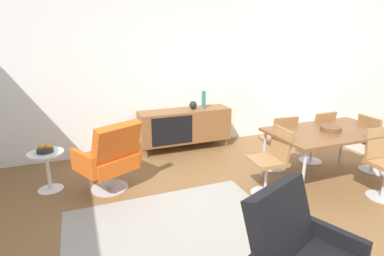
{
  "coord_description": "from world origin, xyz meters",
  "views": [
    {
      "loc": [
        -1.36,
        -2.45,
        1.92
      ],
      "look_at": [
        -0.13,
        0.68,
        0.9
      ],
      "focal_mm": 28.07,
      "sensor_mm": 36.0,
      "label": 1
    }
  ],
  "objects_px": {
    "dining_chair_front_right": "(383,161)",
    "fruit_bowl": "(45,149)",
    "dining_chair_far_end": "(373,141)",
    "vase_cobalt": "(193,105)",
    "wooden_bowl_on_table": "(331,129)",
    "lounge_chair_red": "(110,157)",
    "dining_chair_back_right": "(316,135)",
    "dining_table": "(329,133)",
    "dining_chair_back_left": "(279,140)",
    "sideboard": "(185,125)",
    "side_table_round": "(47,167)",
    "dining_chair_near_window": "(272,159)",
    "vase_sculptural_dark": "(204,100)"
  },
  "relations": [
    {
      "from": "sideboard",
      "to": "lounge_chair_red",
      "type": "height_order",
      "value": "lounge_chair_red"
    },
    {
      "from": "dining_chair_back_right",
      "to": "dining_chair_back_left",
      "type": "height_order",
      "value": "same"
    },
    {
      "from": "dining_chair_far_end",
      "to": "dining_chair_back_left",
      "type": "bearing_deg",
      "value": 155.97
    },
    {
      "from": "dining_chair_far_end",
      "to": "fruit_bowl",
      "type": "xyz_separation_m",
      "value": [
        -4.4,
        1.13,
        0.09
      ]
    },
    {
      "from": "dining_chair_near_window",
      "to": "dining_table",
      "type": "bearing_deg",
      "value": 0.29
    },
    {
      "from": "sideboard",
      "to": "dining_chair_far_end",
      "type": "bearing_deg",
      "value": -39.99
    },
    {
      "from": "vase_cobalt",
      "to": "dining_table",
      "type": "xyz_separation_m",
      "value": [
        1.19,
        -1.89,
        -0.09
      ]
    },
    {
      "from": "dining_chair_near_window",
      "to": "dining_chair_front_right",
      "type": "distance_m",
      "value": 1.36
    },
    {
      "from": "vase_cobalt",
      "to": "lounge_chair_red",
      "type": "xyz_separation_m",
      "value": [
        -1.56,
        -1.08,
        -0.32
      ]
    },
    {
      "from": "sideboard",
      "to": "dining_chair_near_window",
      "type": "xyz_separation_m",
      "value": [
        0.46,
        -1.89,
        0.03
      ]
    },
    {
      "from": "side_table_round",
      "to": "dining_chair_back_left",
      "type": "bearing_deg",
      "value": -10.32
    },
    {
      "from": "sideboard",
      "to": "dining_chair_back_right",
      "type": "bearing_deg",
      "value": -37.9
    },
    {
      "from": "dining_chair_far_end",
      "to": "fruit_bowl",
      "type": "bearing_deg",
      "value": 165.6
    },
    {
      "from": "dining_chair_near_window",
      "to": "dining_chair_front_right",
      "type": "relative_size",
      "value": 1.0
    },
    {
      "from": "vase_cobalt",
      "to": "side_table_round",
      "type": "bearing_deg",
      "value": -162.07
    },
    {
      "from": "sideboard",
      "to": "dining_chair_back_right",
      "type": "height_order",
      "value": "dining_chair_back_right"
    },
    {
      "from": "dining_chair_far_end",
      "to": "dining_chair_front_right",
      "type": "distance_m",
      "value": 0.78
    },
    {
      "from": "dining_chair_back_right",
      "to": "vase_cobalt",
      "type": "bearing_deg",
      "value": 139.31
    },
    {
      "from": "dining_chair_far_end",
      "to": "dining_chair_front_right",
      "type": "bearing_deg",
      "value": -133.73
    },
    {
      "from": "dining_chair_front_right",
      "to": "dining_chair_near_window",
      "type": "bearing_deg",
      "value": 155.9
    },
    {
      "from": "dining_chair_back_right",
      "to": "dining_chair_far_end",
      "type": "bearing_deg",
      "value": -45.84
    },
    {
      "from": "dining_chair_front_right",
      "to": "fruit_bowl",
      "type": "xyz_separation_m",
      "value": [
        -3.87,
        1.69,
        0.09
      ]
    },
    {
      "from": "dining_chair_front_right",
      "to": "lounge_chair_red",
      "type": "relative_size",
      "value": 0.9
    },
    {
      "from": "vase_cobalt",
      "to": "dining_chair_far_end",
      "type": "xyz_separation_m",
      "value": [
        2.08,
        -1.88,
        -0.32
      ]
    },
    {
      "from": "vase_cobalt",
      "to": "wooden_bowl_on_table",
      "type": "height_order",
      "value": "vase_cobalt"
    },
    {
      "from": "vase_cobalt",
      "to": "dining_chair_near_window",
      "type": "height_order",
      "value": "vase_cobalt"
    },
    {
      "from": "vase_cobalt",
      "to": "dining_chair_far_end",
      "type": "bearing_deg",
      "value": -42.1
    },
    {
      "from": "wooden_bowl_on_table",
      "to": "side_table_round",
      "type": "height_order",
      "value": "wooden_bowl_on_table"
    },
    {
      "from": "vase_cobalt",
      "to": "vase_sculptural_dark",
      "type": "height_order",
      "value": "vase_sculptural_dark"
    },
    {
      "from": "sideboard",
      "to": "vase_sculptural_dark",
      "type": "xyz_separation_m",
      "value": [
        0.36,
        0.0,
        0.43
      ]
    },
    {
      "from": "dining_table",
      "to": "lounge_chair_red",
      "type": "bearing_deg",
      "value": 163.7
    },
    {
      "from": "dining_chair_far_end",
      "to": "dining_chair_front_right",
      "type": "relative_size",
      "value": 1.0
    },
    {
      "from": "vase_cobalt",
      "to": "sideboard",
      "type": "bearing_deg",
      "value": -179.32
    },
    {
      "from": "dining_chair_back_right",
      "to": "lounge_chair_red",
      "type": "xyz_separation_m",
      "value": [
        -3.11,
        0.25,
        -0.0
      ]
    },
    {
      "from": "dining_table",
      "to": "dining_chair_front_right",
      "type": "bearing_deg",
      "value": -57.94
    },
    {
      "from": "dining_chair_near_window",
      "to": "dining_chair_far_end",
      "type": "bearing_deg",
      "value": 0.29
    },
    {
      "from": "dining_chair_back_left",
      "to": "sideboard",
      "type": "bearing_deg",
      "value": 126.96
    },
    {
      "from": "wooden_bowl_on_table",
      "to": "lounge_chair_red",
      "type": "relative_size",
      "value": 0.27
    },
    {
      "from": "wooden_bowl_on_table",
      "to": "dining_chair_near_window",
      "type": "distance_m",
      "value": 0.93
    },
    {
      "from": "wooden_bowl_on_table",
      "to": "dining_chair_back_left",
      "type": "distance_m",
      "value": 0.75
    },
    {
      "from": "lounge_chair_red",
      "to": "fruit_bowl",
      "type": "xyz_separation_m",
      "value": [
        -0.76,
        0.33,
        0.09
      ]
    },
    {
      "from": "dining_chair_back_left",
      "to": "side_table_round",
      "type": "bearing_deg",
      "value": 169.68
    },
    {
      "from": "vase_cobalt",
      "to": "dining_chair_back_right",
      "type": "relative_size",
      "value": 0.17
    },
    {
      "from": "sideboard",
      "to": "dining_table",
      "type": "bearing_deg",
      "value": -54.34
    },
    {
      "from": "fruit_bowl",
      "to": "sideboard",
      "type": "bearing_deg",
      "value": 19.1
    },
    {
      "from": "dining_table",
      "to": "dining_chair_back_left",
      "type": "distance_m",
      "value": 0.7
    },
    {
      "from": "dining_chair_far_end",
      "to": "lounge_chair_red",
      "type": "xyz_separation_m",
      "value": [
        -3.64,
        0.8,
        -0.0
      ]
    },
    {
      "from": "dining_chair_far_end",
      "to": "lounge_chair_red",
      "type": "relative_size",
      "value": 0.9
    },
    {
      "from": "vase_sculptural_dark",
      "to": "lounge_chair_red",
      "type": "distance_m",
      "value": 2.11
    },
    {
      "from": "vase_sculptural_dark",
      "to": "dining_chair_back_right",
      "type": "distance_m",
      "value": 1.93
    }
  ]
}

